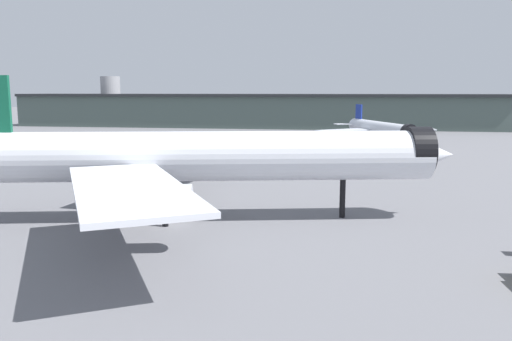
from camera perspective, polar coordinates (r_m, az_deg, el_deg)
ground at (r=64.43m, az=-9.48°, el=-6.01°), size 900.00×900.00×0.00m
airliner_near_gate at (r=65.66m, az=-7.60°, el=1.44°), size 68.43×62.02×18.19m
airliner_far_taxiway at (r=155.27m, az=13.43°, el=4.49°), size 36.12×40.59×12.07m
terminal_building at (r=234.90m, az=-0.49°, el=6.66°), size 220.29×46.03×22.96m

